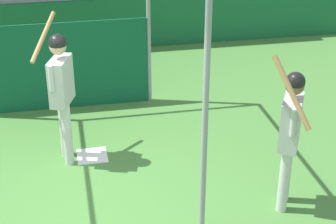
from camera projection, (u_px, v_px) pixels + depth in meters
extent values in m
plane|color=#477F38|center=(74.00, 217.00, 6.96)|extent=(60.00, 60.00, 0.00)
cube|color=#196038|center=(58.00, 27.00, 11.91)|extent=(24.00, 0.12, 1.10)
cylinder|color=gray|center=(205.00, 111.00, 6.02)|extent=(0.07, 0.07, 3.18)
cylinder|color=gray|center=(148.00, 13.00, 9.27)|extent=(0.07, 0.07, 3.18)
cube|color=#0F5133|center=(57.00, 67.00, 9.35)|extent=(3.04, 0.03, 1.52)
cube|color=white|center=(92.00, 156.00, 8.25)|extent=(0.44, 0.44, 0.02)
cylinder|color=silver|center=(67.00, 135.00, 7.88)|extent=(0.17, 0.17, 0.91)
cylinder|color=silver|center=(64.00, 127.00, 8.09)|extent=(0.17, 0.17, 0.91)
cube|color=#B7B7B7|center=(61.00, 81.00, 7.64)|extent=(0.37, 0.54, 0.65)
sphere|color=tan|center=(58.00, 46.00, 7.41)|extent=(0.23, 0.23, 0.23)
sphere|color=black|center=(57.00, 43.00, 7.39)|extent=(0.24, 0.24, 0.24)
cylinder|color=#B7B7B7|center=(51.00, 78.00, 7.35)|extent=(0.09, 0.09, 0.36)
cylinder|color=#B7B7B7|center=(63.00, 64.00, 7.80)|extent=(0.09, 0.09, 0.36)
cylinder|color=#AD7F4C|center=(43.00, 37.00, 7.69)|extent=(0.41, 0.67, 0.54)
sphere|color=#AD7F4C|center=(68.00, 57.00, 7.70)|extent=(0.08, 0.08, 0.08)
cylinder|color=silver|center=(286.00, 171.00, 7.08)|extent=(0.18, 0.18, 0.88)
cylinder|color=silver|center=(284.00, 181.00, 6.89)|extent=(0.18, 0.18, 0.88)
cube|color=#B7B7B7|center=(291.00, 123.00, 6.65)|extent=(0.43, 0.54, 0.62)
sphere|color=brown|center=(295.00, 86.00, 6.44)|extent=(0.22, 0.22, 0.22)
sphere|color=black|center=(295.00, 82.00, 6.41)|extent=(0.23, 0.23, 0.23)
cylinder|color=#B7B7B7|center=(297.00, 103.00, 6.80)|extent=(0.09, 0.09, 0.34)
cylinder|color=#B7B7B7|center=(293.00, 122.00, 6.36)|extent=(0.09, 0.09, 0.34)
cylinder|color=#AD7F4C|center=(292.00, 93.00, 6.08)|extent=(0.39, 0.48, 0.77)
sphere|color=#AD7F4C|center=(300.00, 115.00, 6.41)|extent=(0.08, 0.08, 0.08)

